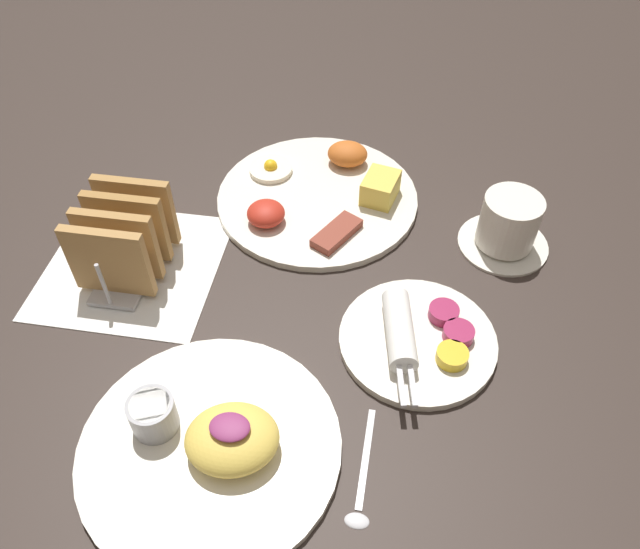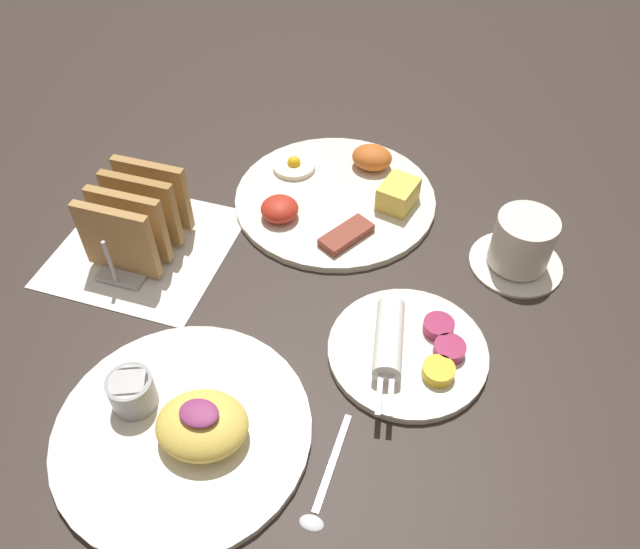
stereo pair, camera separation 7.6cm
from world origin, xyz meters
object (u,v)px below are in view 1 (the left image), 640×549
object	(u,v)px
plate_breakfast	(320,194)
plate_foreground	(210,442)
coffee_cup	(508,225)
plate_condiments	(417,338)
toast_rack	(124,238)

from	to	relation	value
plate_breakfast	plate_foreground	size ratio (longest dim) A/B	1.07
plate_foreground	coffee_cup	xyz separation A→B (m)	(0.30, 0.35, 0.02)
plate_condiments	coffee_cup	distance (m)	0.21
coffee_cup	toast_rack	bearing A→B (deg)	-166.06
plate_breakfast	toast_rack	xyz separation A→B (m)	(-0.22, -0.17, 0.04)
coffee_cup	plate_breakfast	bearing A→B (deg)	168.12
plate_foreground	toast_rack	size ratio (longest dim) A/B	1.81
toast_rack	coffee_cup	xyz separation A→B (m)	(0.48, 0.12, -0.02)
plate_condiments	plate_foreground	world-z (taller)	plate_foreground
toast_rack	coffee_cup	bearing A→B (deg)	13.94
plate_condiments	plate_foreground	distance (m)	0.26
plate_breakfast	plate_condiments	distance (m)	0.28
plate_breakfast	plate_condiments	world-z (taller)	plate_breakfast
plate_foreground	toast_rack	xyz separation A→B (m)	(-0.17, 0.23, 0.04)
plate_condiments	plate_foreground	xyz separation A→B (m)	(-0.20, -0.17, 0.00)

